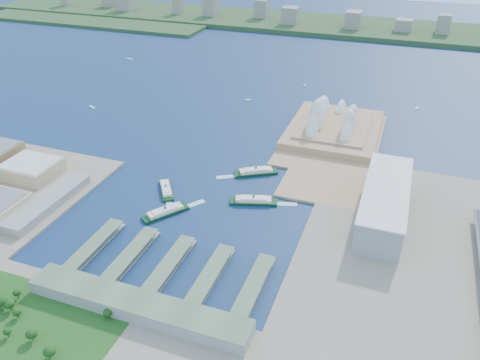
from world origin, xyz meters
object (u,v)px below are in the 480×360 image
at_px(opera_house, 335,114).
at_px(ferry_d, 253,199).
at_px(toaster_building, 385,202).
at_px(ferry_c, 165,210).
at_px(ferry_a, 166,188).
at_px(ferry_b, 256,170).

height_order(opera_house, ferry_d, opera_house).
distance_m(toaster_building, ferry_c, 240.79).
relative_size(ferry_a, ferry_d, 0.89).
relative_size(ferry_b, ferry_d, 1.02).
height_order(toaster_building, ferry_c, toaster_building).
relative_size(ferry_c, ferry_d, 0.99).
distance_m(opera_house, ferry_c, 309.50).
relative_size(opera_house, ferry_b, 3.24).
xyz_separation_m(ferry_a, ferry_b, (88.72, 77.05, 0.64)).
distance_m(toaster_building, ferry_d, 145.23).
relative_size(opera_house, ferry_a, 3.70).
height_order(toaster_building, ferry_b, toaster_building).
bearing_deg(ferry_d, ferry_c, 106.17).
bearing_deg(ferry_d, ferry_b, -0.95).
xyz_separation_m(opera_house, ferry_b, (-71.71, -154.99, -26.75)).
relative_size(ferry_a, ferry_c, 0.90).
bearing_deg(ferry_d, ferry_a, 79.35).
bearing_deg(ferry_d, opera_house, -30.50).
relative_size(toaster_building, ferry_c, 2.88).
xyz_separation_m(ferry_b, ferry_d, (18.70, -65.18, -0.08)).
distance_m(toaster_building, ferry_a, 252.97).
relative_size(opera_house, ferry_c, 3.34).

